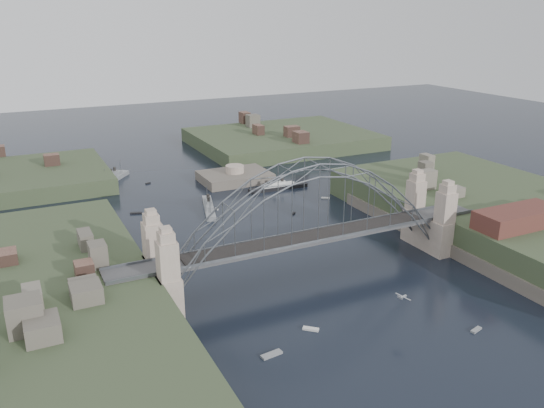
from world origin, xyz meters
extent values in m
plane|color=black|center=(0.00, 0.00, 0.00)|extent=(500.00, 500.00, 0.00)
cube|color=#48494B|center=(0.00, 0.00, 8.00)|extent=(84.00, 6.00, 0.70)
cube|color=#50555B|center=(0.00, -3.00, 8.55)|extent=(84.00, 0.25, 0.50)
cube|color=#50555B|center=(0.00, 3.00, 8.55)|extent=(84.00, 0.25, 0.50)
cube|color=black|center=(0.00, 0.00, 8.55)|extent=(55.20, 5.20, 0.35)
cube|color=tan|center=(-31.50, -5.00, 8.85)|extent=(3.40, 3.40, 17.70)
cube|color=tan|center=(-31.50, 5.00, 8.85)|extent=(3.40, 3.40, 17.70)
cube|color=tan|center=(31.50, -5.00, 8.85)|extent=(3.40, 3.40, 17.70)
cube|color=tan|center=(31.50, 5.00, 8.85)|extent=(3.40, 3.40, 17.70)
cube|color=tan|center=(-31.50, 0.00, 4.00)|extent=(4.08, 13.80, 8.00)
cube|color=tan|center=(31.50, 0.00, 4.00)|extent=(4.08, 13.80, 8.00)
cube|color=#354328|center=(-58.00, 0.00, 2.00)|extent=(50.00, 90.00, 12.00)
cube|color=#595047|center=(-35.50, 0.00, 1.00)|extent=(6.00, 70.00, 4.00)
cube|color=#354328|center=(58.00, 0.00, 2.00)|extent=(50.00, 90.00, 12.00)
cube|color=#595047|center=(35.50, 0.00, 1.00)|extent=(6.00, 70.00, 4.00)
cube|color=#354328|center=(-55.00, 95.00, 0.50)|extent=(60.00, 45.00, 9.00)
cube|color=#354328|center=(50.00, 110.00, 0.75)|extent=(70.00, 55.00, 9.50)
cube|color=#595047|center=(12.00, 70.00, -0.50)|extent=(22.00, 16.00, 7.00)
cylinder|color=tan|center=(12.00, 70.00, 4.20)|extent=(6.00, 6.00, 2.40)
cube|color=#592D26|center=(44.00, -14.00, 10.00)|extent=(20.00, 8.00, 4.00)
cube|color=gray|center=(-5.34, 47.31, 0.42)|extent=(7.53, 18.88, 1.68)
cube|color=gray|center=(-5.34, 47.31, 1.68)|extent=(4.63, 10.52, 1.26)
cube|color=gray|center=(-5.34, 47.31, 2.63)|extent=(2.61, 4.92, 0.84)
cylinder|color=black|center=(-5.69, 46.04, 3.36)|extent=(0.91, 0.91, 1.68)
cylinder|color=black|center=(-4.98, 48.59, 3.36)|extent=(0.91, 0.91, 1.68)
cylinder|color=#50555B|center=(-6.87, 41.85, 3.15)|extent=(0.17, 0.17, 4.20)
cylinder|color=#50555B|center=(-3.81, 52.77, 3.15)|extent=(0.17, 0.17, 4.20)
cube|color=gray|center=(-23.69, 87.97, 0.44)|extent=(12.80, 15.41, 1.77)
cube|color=gray|center=(-23.69, 87.97, 1.77)|extent=(7.42, 8.77, 1.32)
cube|color=gray|center=(-23.69, 87.97, 2.76)|extent=(3.77, 4.30, 0.88)
cylinder|color=black|center=(-24.45, 87.00, 3.53)|extent=(0.87, 0.87, 1.77)
cylinder|color=black|center=(-22.92, 88.95, 3.53)|extent=(0.87, 0.87, 1.77)
cylinder|color=#50555B|center=(-26.95, 83.80, 3.31)|extent=(0.18, 0.18, 4.42)
cylinder|color=#50555B|center=(-20.42, 92.15, 3.31)|extent=(0.18, 0.18, 4.42)
cube|color=black|center=(20.75, 55.88, 0.35)|extent=(19.44, 3.34, 1.41)
cube|color=silver|center=(20.75, 55.88, 1.41)|extent=(10.71, 2.36, 1.06)
cube|color=silver|center=(20.75, 55.88, 2.20)|extent=(4.89, 1.63, 0.70)
cylinder|color=black|center=(19.40, 55.93, 2.82)|extent=(0.95, 0.95, 1.41)
cylinder|color=black|center=(22.10, 55.83, 2.82)|extent=(0.95, 0.95, 1.41)
cylinder|color=#50555B|center=(14.95, 56.09, 2.64)|extent=(0.14, 0.14, 3.52)
cylinder|color=#50555B|center=(26.55, 55.67, 2.64)|extent=(0.14, 0.14, 3.52)
cube|color=#B0B3B7|center=(4.07, -25.13, 5.71)|extent=(1.68, 0.62, 0.29)
cube|color=#B0B3B7|center=(4.07, -25.13, 5.76)|extent=(0.92, 3.30, 0.06)
cube|color=#B0B3B7|center=(3.26, -25.30, 5.87)|extent=(0.36, 1.05, 0.36)
cube|color=silver|center=(-16.98, 17.62, 0.15)|extent=(2.74, 0.95, 0.45)
cube|color=silver|center=(14.41, 33.92, 0.15)|extent=(1.65, 1.65, 0.45)
cube|color=silver|center=(-10.82, -19.34, 0.15)|extent=(2.69, 2.56, 0.45)
cube|color=silver|center=(29.26, 41.54, 0.15)|extent=(2.48, 2.01, 0.45)
cube|color=silver|center=(-24.41, 53.24, 0.15)|extent=(3.27, 1.98, 0.45)
cube|color=silver|center=(-3.26, 46.69, 0.15)|extent=(0.57, 1.51, 0.45)
cube|color=silver|center=(14.79, -32.24, 0.15)|extent=(2.56, 1.39, 0.45)
cube|color=silver|center=(-14.35, 79.84, 0.15)|extent=(1.82, 1.20, 0.45)
cube|color=silver|center=(28.43, 13.87, 0.15)|extent=(1.57, 2.12, 0.45)
cube|color=silver|center=(28.43, 13.87, 0.55)|extent=(1.09, 1.35, 0.40)
cylinder|color=black|center=(28.43, 13.87, 1.00)|extent=(0.16, 0.16, 0.70)
cube|color=silver|center=(-20.29, -23.17, 0.15)|extent=(3.74, 1.62, 0.45)
camera|label=1|loc=(-53.79, -91.56, 51.99)|focal=36.55mm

